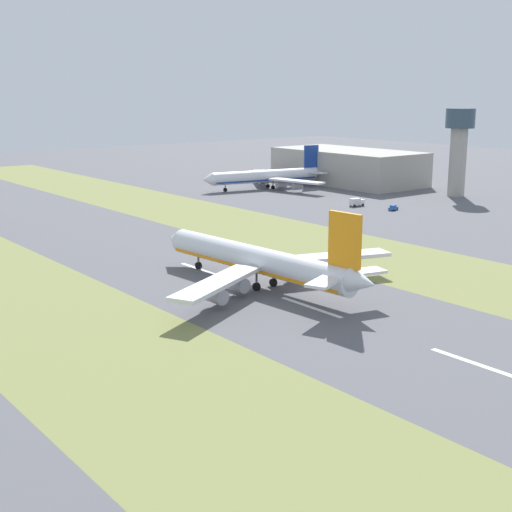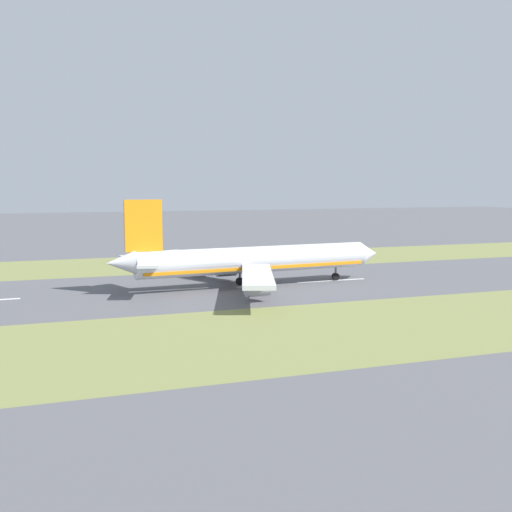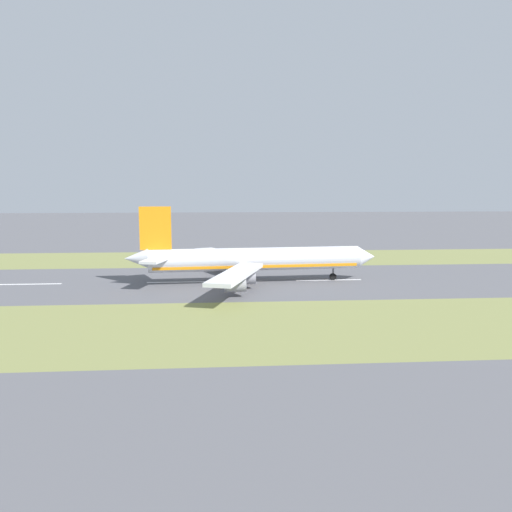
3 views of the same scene
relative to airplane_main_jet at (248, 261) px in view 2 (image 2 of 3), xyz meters
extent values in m
plane|color=#56565B|center=(-1.52, 1.56, -6.02)|extent=(800.00, 800.00, 0.00)
cube|color=olive|center=(-46.52, 1.56, -6.02)|extent=(40.00, 600.00, 0.01)
cube|color=olive|center=(43.48, 1.56, -6.02)|extent=(40.00, 600.00, 0.01)
cube|color=silver|center=(-1.52, -18.10, -6.01)|extent=(1.20, 18.00, 0.01)
cube|color=silver|center=(-1.52, 21.90, -6.01)|extent=(1.20, 18.00, 0.01)
cylinder|color=silver|center=(-0.14, 1.90, 0.18)|extent=(10.09, 56.29, 6.00)
cone|color=silver|center=(-2.37, 32.32, 0.18)|extent=(6.23, 5.42, 5.88)
cone|color=silver|center=(2.13, -29.02, 0.98)|extent=(5.53, 6.36, 5.10)
cube|color=orange|center=(-0.14, 1.90, -1.47)|extent=(9.62, 54.03, 0.70)
cube|color=silver|center=(-17.06, -6.58, -0.72)|extent=(28.67, 18.19, 0.90)
cube|color=silver|center=(17.84, -4.02, -0.72)|extent=(29.45, 14.58, 0.90)
cylinder|color=#93939E|center=(-8.82, -2.75, -3.17)|extent=(3.54, 5.02, 3.20)
cylinder|color=#93939E|center=(-17.54, -6.90, -3.17)|extent=(3.54, 5.02, 3.20)
cylinder|color=#93939E|center=(9.13, -1.43, -3.17)|extent=(3.54, 5.02, 3.20)
cylinder|color=#93939E|center=(18.36, -4.26, -3.17)|extent=(3.54, 5.02, 3.20)
cube|color=orange|center=(1.77, -24.03, 8.68)|extent=(1.38, 8.04, 11.00)
cube|color=silver|center=(-3.72, -24.43, 1.18)|extent=(10.92, 7.85, 0.60)
cube|color=silver|center=(7.25, -23.63, 1.18)|extent=(10.76, 6.66, 0.60)
cylinder|color=#59595E|center=(-1.70, 23.12, -3.52)|extent=(0.50, 0.50, 3.20)
cylinder|color=black|center=(-1.70, 23.12, -5.12)|extent=(1.03, 1.86, 1.80)
cylinder|color=#59595E|center=(-2.51, -1.28, -3.52)|extent=(0.50, 0.50, 3.20)
cylinder|color=black|center=(-2.51, -1.28, -5.12)|extent=(1.03, 1.86, 1.80)
cylinder|color=#59595E|center=(2.67, -0.90, -3.52)|extent=(0.50, 0.50, 3.20)
cylinder|color=black|center=(2.67, -0.90, -5.12)|extent=(1.03, 1.86, 1.80)
camera|label=1|loc=(-97.42, -121.28, 37.36)|focal=50.00mm
camera|label=2|loc=(129.17, -42.70, 17.29)|focal=42.00mm
camera|label=3|loc=(130.33, -7.98, 18.58)|focal=35.00mm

